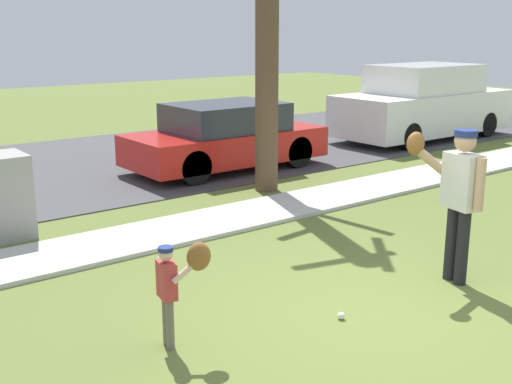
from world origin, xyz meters
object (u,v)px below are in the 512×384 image
Objects in this scene: person_adult at (458,189)px; parked_van_white at (423,104)px; street_tree_near at (268,5)px; parked_hatchback_red at (226,137)px; baseball at (341,316)px; person_child at (177,278)px.

parked_van_white reaches higher than person_adult.
street_tree_near reaches higher than parked_hatchback_red.
street_tree_near reaches higher than person_adult.
parked_van_white is (6.15, -0.05, 0.24)m from parked_hatchback_red.
parked_van_white is (9.21, 6.31, 0.87)m from baseball.
person_adult is at bearing -2.03° from baseball.
baseball is at bearing 8.80° from person_adult.
street_tree_near is (2.67, 4.52, 3.11)m from baseball.
person_adult reaches higher than baseball.
parked_van_white reaches higher than baseball.
baseball is (-1.68, 0.06, -1.05)m from person_adult.
street_tree_near is at bearing 54.43° from person_child.
person_child is at bearing -128.32° from parked_hatchback_red.
person_child is 6.34m from street_tree_near.
baseball is at bearing -120.51° from street_tree_near.
parked_van_white is at bearing 39.16° from person_child.
baseball is at bearing -115.77° from parked_hatchback_red.
person_child is (-3.24, 0.56, -0.42)m from person_adult.
person_adult is at bearing -139.79° from parked_van_white.
parked_van_white is at bearing -128.96° from person_adult.
parked_hatchback_red is (0.40, 1.83, -2.49)m from street_tree_near.
person_child is 0.17× the size of street_tree_near.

